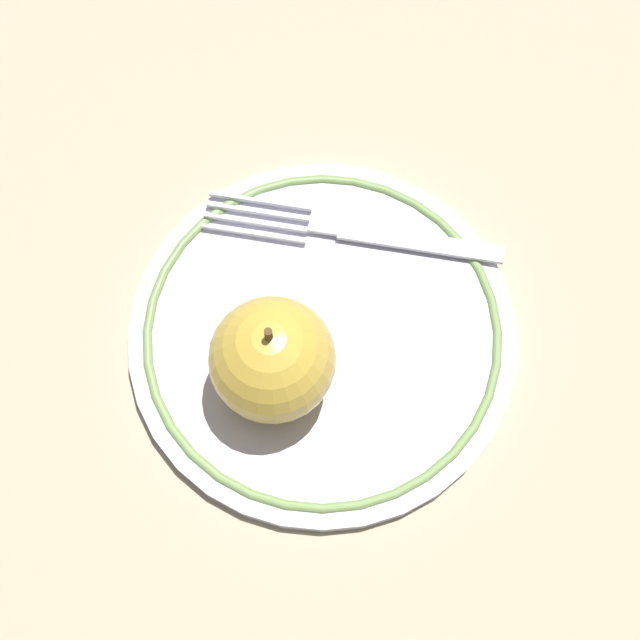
% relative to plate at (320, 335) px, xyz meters
% --- Properties ---
extents(ground_plane, '(2.00, 2.00, 0.00)m').
position_rel_plate_xyz_m(ground_plane, '(0.02, 0.00, -0.01)').
color(ground_plane, '#B2A88A').
extents(plate, '(0.24, 0.24, 0.01)m').
position_rel_plate_xyz_m(plate, '(0.00, 0.00, 0.00)').
color(plate, silver).
rests_on(plate, ground_plane).
extents(apple_red_whole, '(0.07, 0.07, 0.08)m').
position_rel_plate_xyz_m(apple_red_whole, '(0.01, -0.04, 0.04)').
color(apple_red_whole, gold).
rests_on(apple_red_whole, plate).
extents(fork, '(0.15, 0.15, 0.00)m').
position_rel_plate_xyz_m(fork, '(-0.04, 0.06, 0.01)').
color(fork, silver).
rests_on(fork, plate).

